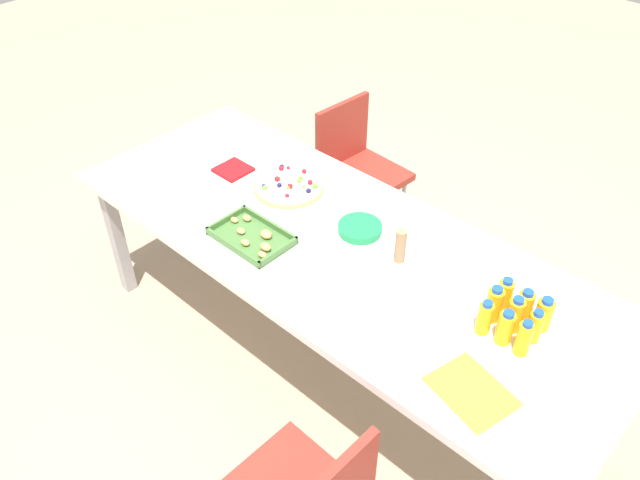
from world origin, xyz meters
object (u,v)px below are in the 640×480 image
at_px(juice_bottle_2, 505,294).
at_px(juice_bottle_8, 485,318).
at_px(juice_bottle_3, 535,326).
at_px(cardboard_tube, 400,246).
at_px(juice_bottle_1, 525,306).
at_px(juice_bottle_7, 505,328).
at_px(snack_tray, 253,237).
at_px(fruit_pizza, 289,186).
at_px(juice_bottle_0, 544,314).
at_px(juice_bottle_4, 515,315).
at_px(napkin_stack, 233,170).
at_px(plate_stack, 360,228).
at_px(party_table, 337,252).
at_px(paper_folder, 472,391).
at_px(chair_near_right, 356,163).
at_px(juice_bottle_5, 494,304).
at_px(juice_bottle_6, 524,338).

height_order(juice_bottle_2, juice_bottle_8, juice_bottle_8).
relative_size(juice_bottle_3, cardboard_tube, 0.91).
distance_m(juice_bottle_1, juice_bottle_2, 0.08).
relative_size(juice_bottle_2, juice_bottle_7, 0.98).
bearing_deg(snack_tray, fruit_pizza, -67.57).
bearing_deg(cardboard_tube, juice_bottle_0, -174.82).
xyz_separation_m(juice_bottle_0, juice_bottle_4, (0.07, 0.07, 0.00)).
bearing_deg(juice_bottle_1, napkin_stack, 2.64).
relative_size(juice_bottle_0, snack_tray, 0.41).
distance_m(fruit_pizza, plate_stack, 0.44).
bearing_deg(party_table, paper_folder, 161.39).
bearing_deg(chair_near_right, juice_bottle_1, 67.14).
distance_m(party_table, juice_bottle_5, 0.71).
height_order(plate_stack, paper_folder, plate_stack).
bearing_deg(fruit_pizza, chair_near_right, -77.35).
xyz_separation_m(party_table, napkin_stack, (0.72, -0.06, 0.06)).
height_order(juice_bottle_0, snack_tray, juice_bottle_0).
bearing_deg(juice_bottle_0, cardboard_tube, 5.18).
bearing_deg(paper_folder, party_table, -18.61).
distance_m(juice_bottle_4, fruit_pizza, 1.20).
relative_size(juice_bottle_1, juice_bottle_6, 0.91).
height_order(juice_bottle_0, juice_bottle_5, juice_bottle_5).
xyz_separation_m(juice_bottle_1, juice_bottle_4, (0.00, 0.07, 0.01)).
height_order(fruit_pizza, plate_stack, fruit_pizza).
distance_m(juice_bottle_5, juice_bottle_7, 0.11).
xyz_separation_m(plate_stack, cardboard_tube, (-0.23, 0.03, 0.06)).
xyz_separation_m(fruit_pizza, napkin_stack, (0.30, 0.08, -0.01)).
distance_m(juice_bottle_8, plate_stack, 0.70).
height_order(party_table, juice_bottle_0, juice_bottle_0).
height_order(juice_bottle_5, juice_bottle_6, juice_bottle_5).
bearing_deg(fruit_pizza, paper_folder, 161.61).
bearing_deg(juice_bottle_3, fruit_pizza, -3.49).
height_order(juice_bottle_1, paper_folder, juice_bottle_1).
height_order(juice_bottle_3, paper_folder, juice_bottle_3).
height_order(juice_bottle_2, juice_bottle_6, juice_bottle_6).
xyz_separation_m(party_table, juice_bottle_4, (-0.77, -0.06, 0.12)).
bearing_deg(party_table, juice_bottle_4, -175.74).
bearing_deg(snack_tray, paper_folder, 177.41).
bearing_deg(cardboard_tube, juice_bottle_1, -174.77).
height_order(party_table, juice_bottle_3, juice_bottle_3).
xyz_separation_m(juice_bottle_1, juice_bottle_5, (0.08, 0.08, 0.01)).
height_order(chair_near_right, juice_bottle_3, juice_bottle_3).
height_order(juice_bottle_2, paper_folder, juice_bottle_2).
distance_m(juice_bottle_1, juice_bottle_6, 0.17).
bearing_deg(juice_bottle_5, juice_bottle_8, 96.68).
distance_m(juice_bottle_6, juice_bottle_7, 0.07).
bearing_deg(cardboard_tube, snack_tray, 30.12).
bearing_deg(juice_bottle_8, chair_near_right, -33.08).
bearing_deg(juice_bottle_5, party_table, 4.10).
relative_size(juice_bottle_1, fruit_pizza, 0.41).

